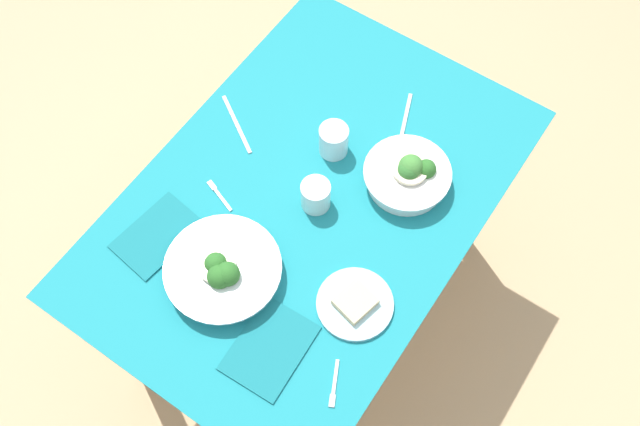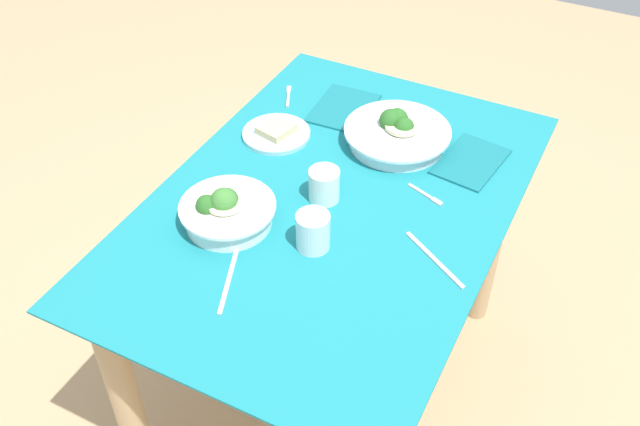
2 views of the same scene
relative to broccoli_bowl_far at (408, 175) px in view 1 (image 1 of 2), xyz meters
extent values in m
plane|color=tan|center=(0.18, -0.18, -0.79)|extent=(6.00, 6.00, 0.00)
cube|color=#197A84|center=(0.18, -0.18, -0.04)|extent=(1.18, 0.80, 0.01)
cube|color=tan|center=(0.18, -0.18, -0.06)|extent=(1.15, 0.78, 0.02)
cylinder|color=tan|center=(-0.32, -0.49, -0.43)|extent=(0.07, 0.07, 0.72)
cylinder|color=tan|center=(0.68, -0.49, -0.43)|extent=(0.07, 0.07, 0.72)
cylinder|color=tan|center=(-0.32, 0.13, -0.43)|extent=(0.07, 0.07, 0.72)
cylinder|color=white|center=(0.00, 0.00, -0.01)|extent=(0.20, 0.20, 0.05)
cylinder|color=white|center=(0.00, 0.00, 0.01)|extent=(0.22, 0.22, 0.01)
sphere|color=#3D7A33|center=(-0.01, 0.00, 0.03)|extent=(0.06, 0.06, 0.06)
sphere|color=#3D7A33|center=(0.00, 0.01, 0.02)|extent=(0.04, 0.04, 0.04)
sphere|color=#286023|center=(-0.03, 0.03, 0.02)|extent=(0.05, 0.05, 0.05)
sphere|color=#33702D|center=(0.00, 0.00, 0.03)|extent=(0.06, 0.06, 0.06)
cylinder|color=beige|center=(0.00, 0.00, 0.03)|extent=(0.09, 0.09, 0.01)
cylinder|color=white|center=(0.46, -0.23, -0.02)|extent=(0.25, 0.25, 0.04)
cylinder|color=white|center=(0.46, -0.23, 0.01)|extent=(0.28, 0.28, 0.01)
sphere|color=#286023|center=(0.47, -0.20, 0.02)|extent=(0.06, 0.06, 0.06)
sphere|color=#286023|center=(0.49, -0.21, 0.02)|extent=(0.06, 0.06, 0.06)
sphere|color=#286023|center=(0.47, -0.24, 0.02)|extent=(0.05, 0.05, 0.05)
cylinder|color=beige|center=(0.47, -0.24, 0.02)|extent=(0.09, 0.09, 0.01)
cylinder|color=#99C6D1|center=(0.35, 0.07, -0.03)|extent=(0.18, 0.18, 0.01)
cube|color=#CCB284|center=(0.35, 0.07, -0.02)|extent=(0.10, 0.09, 0.02)
cylinder|color=silver|center=(0.18, -0.16, 0.00)|extent=(0.07, 0.07, 0.08)
cylinder|color=silver|center=(0.02, -0.21, 0.01)|extent=(0.08, 0.08, 0.09)
cube|color=#B7B7BC|center=(0.31, -0.36, -0.03)|extent=(0.03, 0.07, 0.00)
cube|color=#B7B7BC|center=(0.29, -0.40, -0.03)|extent=(0.02, 0.03, 0.00)
cube|color=#B7B7BC|center=(0.52, 0.13, -0.03)|extent=(0.07, 0.04, 0.00)
cube|color=#B7B7BC|center=(0.57, 0.15, -0.03)|extent=(0.03, 0.02, 0.00)
cube|color=#B7B7BC|center=(0.10, -0.47, -0.04)|extent=(0.11, 0.17, 0.00)
cube|color=#B7B7BC|center=(-0.15, -0.10, -0.04)|extent=(0.18, 0.08, 0.00)
cube|color=#156870|center=(0.47, -0.43, -0.03)|extent=(0.22, 0.16, 0.01)
cube|color=#156870|center=(0.55, -0.03, -0.03)|extent=(0.21, 0.16, 0.01)
camera|label=1|loc=(0.88, 0.33, 1.56)|focal=40.51mm
camera|label=2|loc=(-1.01, -0.75, 1.09)|focal=40.87mm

